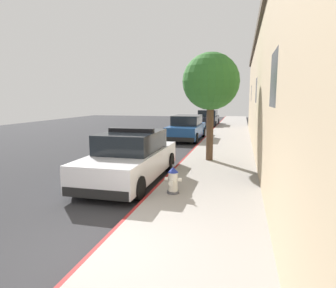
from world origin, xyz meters
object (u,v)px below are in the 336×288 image
object	(u,v)px
parked_car_silver_ahead	(187,128)
parked_car_dark_far	(208,118)
fire_hydrant	(173,180)
street_tree	(211,82)
police_cruiser	(131,158)

from	to	relation	value
parked_car_silver_ahead	parked_car_dark_far	bearing A→B (deg)	88.78
parked_car_silver_ahead	parked_car_dark_far	world-z (taller)	same
fire_hydrant	street_tree	xyz separation A→B (m)	(0.46, 4.56, 2.75)
police_cruiser	parked_car_silver_ahead	distance (m)	10.04
police_cruiser	parked_car_silver_ahead	size ratio (longest dim) A/B	1.00
police_cruiser	parked_car_dark_far	xyz separation A→B (m)	(0.17, 20.14, -0.00)
police_cruiser	parked_car_dark_far	world-z (taller)	police_cruiser
fire_hydrant	parked_car_dark_far	bearing A→B (deg)	94.08
parked_car_dark_far	fire_hydrant	bearing A→B (deg)	-85.92
parked_car_dark_far	parked_car_silver_ahead	bearing A→B (deg)	-91.22
police_cruiser	street_tree	xyz separation A→B (m)	(2.16, 3.16, 2.50)
police_cruiser	parked_car_dark_far	distance (m)	20.14
parked_car_dark_far	fire_hydrant	world-z (taller)	parked_car_dark_far
parked_car_dark_far	street_tree	bearing A→B (deg)	-83.31
parked_car_dark_far	street_tree	world-z (taller)	street_tree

